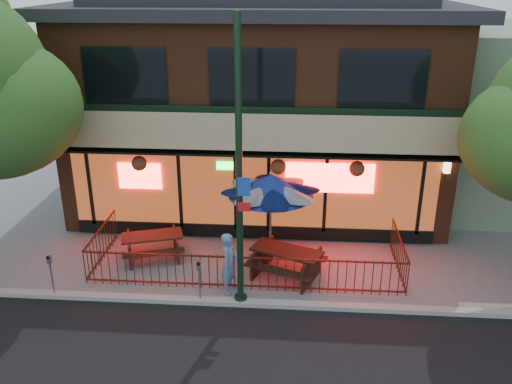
# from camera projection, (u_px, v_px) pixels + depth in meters

# --- Properties ---
(ground) EXTENTS (80.00, 80.00, 0.00)m
(ground) POSITION_uv_depth(u_px,v_px,m) (242.00, 294.00, 14.00)
(ground) COLOR gray
(ground) RESTS_ON ground
(curb) EXTENTS (80.00, 0.25, 0.12)m
(curb) POSITION_uv_depth(u_px,v_px,m) (240.00, 303.00, 13.52)
(curb) COLOR #999993
(curb) RESTS_ON ground
(restaurant_building) EXTENTS (12.96, 9.49, 8.05)m
(restaurant_building) POSITION_uv_depth(u_px,v_px,m) (261.00, 82.00, 19.01)
(restaurant_building) COLOR brown
(restaurant_building) RESTS_ON ground
(patio_fence) EXTENTS (8.44, 2.62, 1.00)m
(patio_fence) POSITION_uv_depth(u_px,v_px,m) (244.00, 263.00, 14.23)
(patio_fence) COLOR #4F1911
(patio_fence) RESTS_ON ground
(street_light) EXTENTS (0.43, 0.32, 7.00)m
(street_light) POSITION_uv_depth(u_px,v_px,m) (239.00, 186.00, 12.44)
(street_light) COLOR black
(street_light) RESTS_ON ground
(picnic_table_left) EXTENTS (2.03, 1.77, 0.73)m
(picnic_table_left) POSITION_uv_depth(u_px,v_px,m) (153.00, 243.00, 15.60)
(picnic_table_left) COLOR #3A1E15
(picnic_table_left) RESTS_ON ground
(picnic_table_right) EXTENTS (2.29, 2.05, 0.80)m
(picnic_table_right) POSITION_uv_depth(u_px,v_px,m) (286.00, 259.00, 14.62)
(picnic_table_right) COLOR black
(picnic_table_right) RESTS_ON ground
(patio_umbrella) EXTENTS (2.35, 2.35, 2.69)m
(patio_umbrella) POSITION_uv_depth(u_px,v_px,m) (271.00, 185.00, 14.85)
(patio_umbrella) COLOR gray
(patio_umbrella) RESTS_ON ground
(pedestrian) EXTENTS (0.54, 0.69, 1.66)m
(pedestrian) POSITION_uv_depth(u_px,v_px,m) (229.00, 263.00, 13.80)
(pedestrian) COLOR #577FAF
(pedestrian) RESTS_ON ground
(parking_meter_near) EXTENTS (0.11, 0.10, 1.20)m
(parking_meter_near) POSITION_uv_depth(u_px,v_px,m) (199.00, 274.00, 13.32)
(parking_meter_near) COLOR gray
(parking_meter_near) RESTS_ON ground
(parking_meter_far) EXTENTS (0.12, 0.11, 1.22)m
(parking_meter_far) POSITION_uv_depth(u_px,v_px,m) (51.00, 268.00, 13.57)
(parking_meter_far) COLOR gray
(parking_meter_far) RESTS_ON ground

